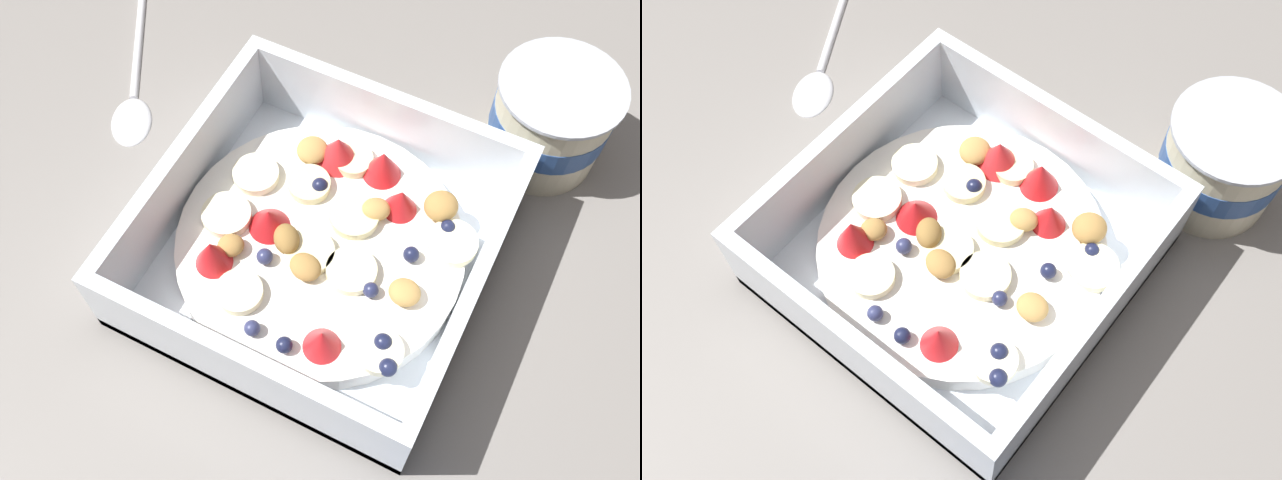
{
  "view_description": "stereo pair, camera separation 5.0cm",
  "coord_description": "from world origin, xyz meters",
  "views": [
    {
      "loc": [
        0.13,
        -0.21,
        0.47
      ],
      "look_at": [
        0.02,
        0.01,
        0.03
      ],
      "focal_mm": 41.8,
      "sensor_mm": 36.0,
      "label": 1
    },
    {
      "loc": [
        0.17,
        -0.18,
        0.47
      ],
      "look_at": [
        0.02,
        0.01,
        0.03
      ],
      "focal_mm": 41.8,
      "sensor_mm": 36.0,
      "label": 2
    }
  ],
  "objects": [
    {
      "name": "ground_plane",
      "position": [
        0.0,
        0.0,
        0.0
      ],
      "size": [
        2.4,
        2.4,
        0.0
      ],
      "primitive_type": "plane",
      "color": "gray"
    },
    {
      "name": "yogurt_cup",
      "position": [
        0.13,
        0.17,
        0.04
      ],
      "size": [
        0.09,
        0.09,
        0.08
      ],
      "color": "beige",
      "rests_on": "ground"
    },
    {
      "name": "fruit_bowl",
      "position": [
        0.02,
        0.01,
        0.02
      ],
      "size": [
        0.22,
        0.22,
        0.07
      ],
      "color": "white",
      "rests_on": "ground"
    },
    {
      "name": "spoon",
      "position": [
        -0.18,
        0.08,
        0.0
      ],
      "size": [
        0.1,
        0.16,
        0.01
      ],
      "color": "silver",
      "rests_on": "ground"
    }
  ]
}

